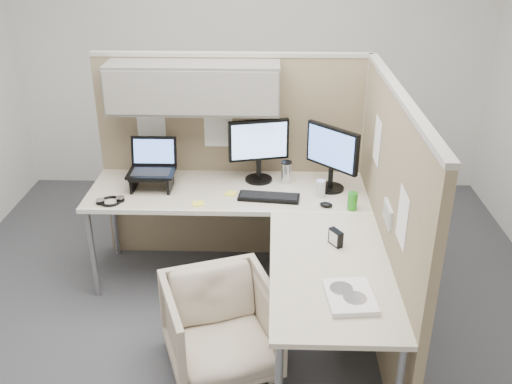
{
  "coord_description": "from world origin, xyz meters",
  "views": [
    {
      "loc": [
        0.2,
        -3.14,
        2.47
      ],
      "look_at": [
        0.1,
        0.25,
        0.85
      ],
      "focal_mm": 40.0,
      "sensor_mm": 36.0,
      "label": 1
    }
  ],
  "objects_px": {
    "office_chair": "(221,323)",
    "monitor_left": "(259,146)",
    "keyboard": "(269,197)",
    "desk": "(259,223)"
  },
  "relations": [
    {
      "from": "desk",
      "to": "monitor_left",
      "type": "height_order",
      "value": "monitor_left"
    },
    {
      "from": "office_chair",
      "to": "monitor_left",
      "type": "relative_size",
      "value": 1.37
    },
    {
      "from": "office_chair",
      "to": "keyboard",
      "type": "distance_m",
      "value": 0.98
    },
    {
      "from": "office_chair",
      "to": "keyboard",
      "type": "bearing_deg",
      "value": 51.99
    },
    {
      "from": "monitor_left",
      "to": "keyboard",
      "type": "bearing_deg",
      "value": -89.27
    },
    {
      "from": "desk",
      "to": "keyboard",
      "type": "height_order",
      "value": "keyboard"
    },
    {
      "from": "office_chair",
      "to": "keyboard",
      "type": "xyz_separation_m",
      "value": [
        0.27,
        0.84,
        0.42
      ]
    },
    {
      "from": "desk",
      "to": "monitor_left",
      "type": "bearing_deg",
      "value": 91.84
    },
    {
      "from": "desk",
      "to": "monitor_left",
      "type": "distance_m",
      "value": 0.66
    },
    {
      "from": "office_chair",
      "to": "monitor_left",
      "type": "xyz_separation_m",
      "value": [
        0.19,
        1.14,
        0.69
      ]
    }
  ]
}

